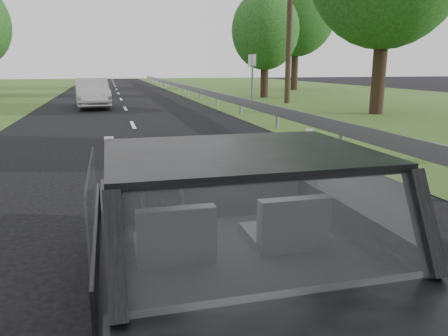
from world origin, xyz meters
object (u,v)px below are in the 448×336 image
cat (219,167)px  utility_pole (290,15)px  other_car (92,93)px  subject_car (222,234)px  highway_sign (252,80)px

cat → utility_pole: bearing=54.3°
cat → other_car: bearing=83.9°
cat → other_car: other_car is taller
subject_car → other_car: subject_car is taller
subject_car → highway_sign: size_ratio=1.58×
subject_car → highway_sign: highway_sign is taller
cat → utility_pole: utility_pole is taller
highway_sign → cat: bearing=-114.5°
subject_car → other_car: 19.07m
utility_pole → cat: bearing=-114.6°
other_car → utility_pole: 10.68m
cat → other_car: (-1.60, 18.41, -0.40)m
cat → utility_pole: 20.45m
subject_car → cat: subject_car is taller
other_car → highway_sign: (7.69, -1.04, 0.57)m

